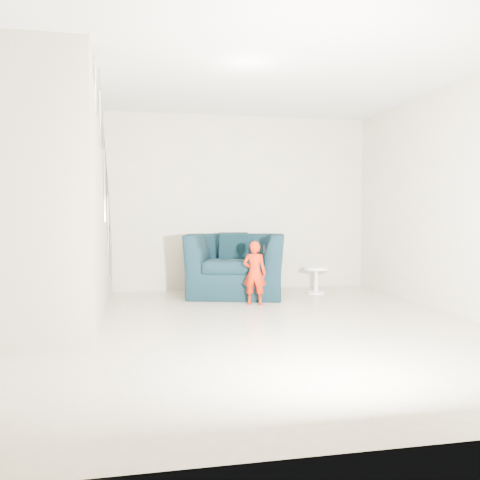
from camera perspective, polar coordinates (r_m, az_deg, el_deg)
The scene contains 12 objects.
floor at distance 5.30m, azimuth 0.98°, elevation -9.91°, with size 5.50×5.50×0.00m, color #9E957B.
ceiling at distance 5.38m, azimuth 1.01°, elevation 19.37°, with size 5.50×5.50×0.00m, color silver.
back_wall at distance 7.87m, azimuth -3.31°, elevation 4.21°, with size 5.00×5.00×0.00m, color #B1AB90.
front_wall at distance 2.55m, azimuth 14.44°, elevation 6.64°, with size 5.00×5.00×0.00m, color #B1AB90.
right_wall at distance 6.20m, azimuth 24.26°, elevation 4.27°, with size 5.50×5.50×0.00m, color #B1AB90.
armchair at distance 7.34m, azimuth -0.41°, elevation -2.78°, with size 1.37×1.20×0.89m, color black.
toddler at distance 6.58m, azimuth 1.65°, elevation -3.72°, with size 0.30×0.20×0.83m, color #AC0B05.
side_table at distance 7.61m, azimuth 8.53°, elevation -3.98°, with size 0.39×0.39×0.39m.
staircase at distance 5.67m, azimuth -20.43°, elevation 0.42°, with size 1.02×3.03×3.62m.
cushion at distance 7.52m, azimuth -0.79°, elevation -0.78°, with size 0.44×0.12×0.42m, color black.
throw at distance 7.31m, azimuth -5.21°, elevation -1.91°, with size 0.05×0.54×0.60m, color black.
phone at distance 6.57m, azimuth 2.72°, elevation -1.05°, with size 0.02×0.05×0.10m, color black.
Camera 1 is at (-1.11, -5.04, 1.18)m, focal length 38.00 mm.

